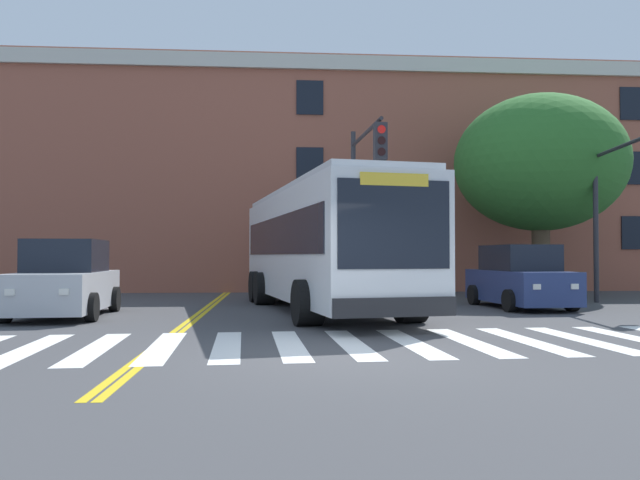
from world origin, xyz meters
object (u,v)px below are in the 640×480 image
city_bus (321,246)px  traffic_light_near_corner (620,188)px  car_silver_near_lane (65,282)px  traffic_light_overhead (364,180)px  street_tree_curbside_large (540,164)px  car_navy_far_lane (519,279)px

city_bus → traffic_light_near_corner: bearing=3.7°
car_silver_near_lane → traffic_light_overhead: 8.89m
car_silver_near_lane → city_bus: bearing=10.2°
car_silver_near_lane → street_tree_curbside_large: 16.39m
car_navy_far_lane → traffic_light_overhead: size_ratio=0.74×
car_silver_near_lane → street_tree_curbside_large: (14.68, 6.14, 3.96)m
traffic_light_overhead → car_navy_far_lane: bearing=-18.4°
traffic_light_overhead → street_tree_curbside_large: size_ratio=0.65×
street_tree_curbside_large → city_bus: bearing=-149.0°
traffic_light_overhead → car_silver_near_lane: bearing=-158.4°
city_bus → traffic_light_near_corner: 8.91m
traffic_light_overhead → street_tree_curbside_large: bearing=23.9°
car_silver_near_lane → street_tree_curbside_large: size_ratio=0.50×
city_bus → street_tree_curbside_large: bearing=31.0°
city_bus → car_silver_near_lane: size_ratio=2.60×
car_silver_near_lane → street_tree_curbside_large: bearing=22.7°
car_navy_far_lane → traffic_light_near_corner: bearing=0.8°
traffic_light_near_corner → traffic_light_overhead: traffic_light_overhead is taller
city_bus → car_silver_near_lane: (-6.36, -1.14, -0.91)m
car_navy_far_lane → traffic_light_overhead: (-4.27, 1.42, 2.97)m
city_bus → traffic_light_near_corner: size_ratio=2.18×
car_navy_far_lane → traffic_light_overhead: bearing=161.6°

